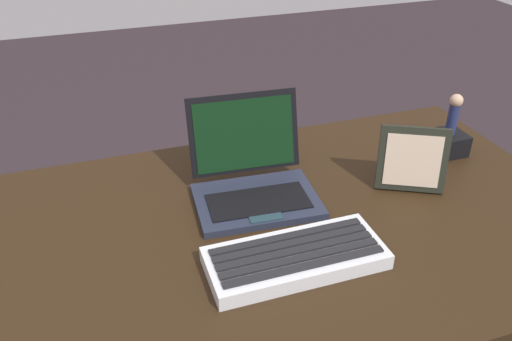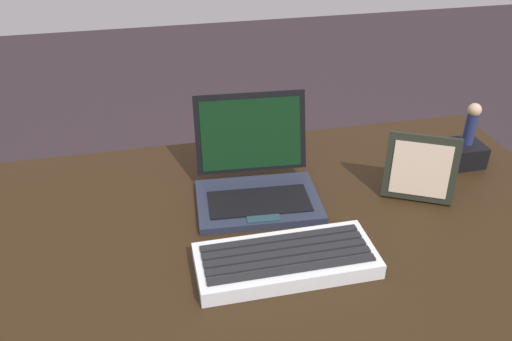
{
  "view_description": "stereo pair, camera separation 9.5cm",
  "coord_description": "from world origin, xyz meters",
  "px_view_note": "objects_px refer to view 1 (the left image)",
  "views": [
    {
      "loc": [
        -0.24,
        -0.79,
        1.38
      ],
      "look_at": [
        0.04,
        0.05,
        0.83
      ],
      "focal_mm": 36.89,
      "sensor_mm": 36.0,
      "label": 1
    },
    {
      "loc": [
        -0.15,
        -0.81,
        1.38
      ],
      "look_at": [
        0.04,
        0.05,
        0.83
      ],
      "focal_mm": 36.89,
      "sensor_mm": 36.0,
      "label": 2
    }
  ],
  "objects_px": {
    "external_keyboard": "(296,258)",
    "figurine_stand": "(447,143)",
    "photo_frame": "(412,160)",
    "figurine": "(454,112)",
    "laptop_front": "(253,180)"
  },
  "relations": [
    {
      "from": "laptop_front",
      "to": "figurine_stand",
      "type": "relative_size",
      "value": 3.4
    },
    {
      "from": "figurine",
      "to": "figurine_stand",
      "type": "bearing_deg",
      "value": 0.0
    },
    {
      "from": "figurine_stand",
      "to": "figurine",
      "type": "bearing_deg",
      "value": 0.0
    },
    {
      "from": "laptop_front",
      "to": "figurine",
      "type": "xyz_separation_m",
      "value": [
        0.51,
        0.03,
        0.07
      ]
    },
    {
      "from": "photo_frame",
      "to": "figurine",
      "type": "relative_size",
      "value": 1.44
    },
    {
      "from": "figurine_stand",
      "to": "figurine",
      "type": "height_order",
      "value": "figurine"
    },
    {
      "from": "photo_frame",
      "to": "figurine",
      "type": "height_order",
      "value": "figurine"
    },
    {
      "from": "laptop_front",
      "to": "external_keyboard",
      "type": "height_order",
      "value": "laptop_front"
    },
    {
      "from": "photo_frame",
      "to": "laptop_front",
      "type": "bearing_deg",
      "value": 166.47
    },
    {
      "from": "external_keyboard",
      "to": "figurine_stand",
      "type": "xyz_separation_m",
      "value": [
        0.51,
        0.26,
        0.01
      ]
    },
    {
      "from": "external_keyboard",
      "to": "figurine_stand",
      "type": "distance_m",
      "value": 0.58
    },
    {
      "from": "external_keyboard",
      "to": "photo_frame",
      "type": "height_order",
      "value": "photo_frame"
    },
    {
      "from": "external_keyboard",
      "to": "figurine_stand",
      "type": "relative_size",
      "value": 4.08
    },
    {
      "from": "figurine_stand",
      "to": "figurine",
      "type": "xyz_separation_m",
      "value": [
        0.0,
        0.0,
        0.08
      ]
    },
    {
      "from": "external_keyboard",
      "to": "figurine",
      "type": "bearing_deg",
      "value": 27.23
    }
  ]
}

